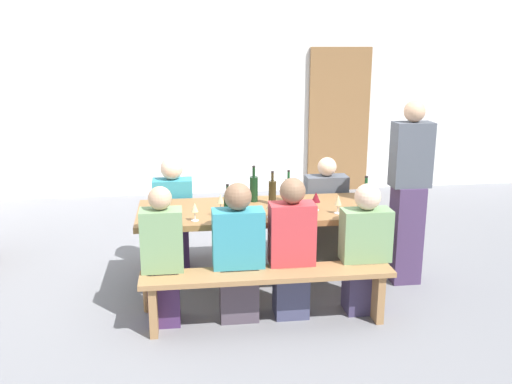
{
  "coord_description": "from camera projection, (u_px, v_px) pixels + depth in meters",
  "views": [
    {
      "loc": [
        -0.61,
        -4.73,
        2.17
      ],
      "look_at": [
        0.0,
        0.0,
        0.9
      ],
      "focal_mm": 39.66,
      "sensor_mm": 36.0,
      "label": 1
    }
  ],
  "objects": [
    {
      "name": "seated_guest_far_0",
      "position": [
        174.0,
        216.0,
        5.47
      ],
      "size": [
        0.37,
        0.24,
        1.11
      ],
      "rotation": [
        0.0,
        0.0,
        -1.57
      ],
      "color": "#452C5E",
      "rests_on": "ground"
    },
    {
      "name": "seated_guest_far_1",
      "position": [
        325.0,
        214.0,
        5.67
      ],
      "size": [
        0.41,
        0.24,
        1.07
      ],
      "rotation": [
        0.0,
        0.0,
        -1.57
      ],
      "color": "#4D4738",
      "rests_on": "ground"
    },
    {
      "name": "seated_guest_near_2",
      "position": [
        292.0,
        251.0,
        4.51
      ],
      "size": [
        0.36,
        0.24,
        1.15
      ],
      "rotation": [
        0.0,
        0.0,
        1.57
      ],
      "color": "#414261",
      "rests_on": "ground"
    },
    {
      "name": "wine_bottle_3",
      "position": [
        288.0,
        190.0,
        5.17
      ],
      "size": [
        0.07,
        0.07,
        0.29
      ],
      "color": "#194723",
      "rests_on": "tasting_table"
    },
    {
      "name": "wine_glass_2",
      "position": [
        221.0,
        199.0,
        4.83
      ],
      "size": [
        0.06,
        0.06,
        0.17
      ],
      "color": "silver",
      "rests_on": "tasting_table"
    },
    {
      "name": "seated_guest_near_1",
      "position": [
        238.0,
        256.0,
        4.46
      ],
      "size": [
        0.4,
        0.24,
        1.13
      ],
      "rotation": [
        0.0,
        0.0,
        1.57
      ],
      "color": "#4E424F",
      "rests_on": "ground"
    },
    {
      "name": "wine_glass_3",
      "position": [
        338.0,
        201.0,
        4.8
      ],
      "size": [
        0.06,
        0.06,
        0.16
      ],
      "color": "silver",
      "rests_on": "tasting_table"
    },
    {
      "name": "bench_near",
      "position": [
        268.0,
        283.0,
        4.39
      ],
      "size": [
        1.97,
        0.3,
        0.45
      ],
      "color": "#9E7247",
      "rests_on": "ground"
    },
    {
      "name": "ground_plane",
      "position": [
        256.0,
        287.0,
        5.16
      ],
      "size": [
        24.0,
        24.0,
        0.0
      ],
      "primitive_type": "plane",
      "color": "slate"
    },
    {
      "name": "wine_bottle_5",
      "position": [
        254.0,
        188.0,
        5.16
      ],
      "size": [
        0.07,
        0.07,
        0.33
      ],
      "color": "#143319",
      "rests_on": "tasting_table"
    },
    {
      "name": "wine_glass_4",
      "position": [
        270.0,
        205.0,
        4.68
      ],
      "size": [
        0.07,
        0.07,
        0.15
      ],
      "color": "silver",
      "rests_on": "tasting_table"
    },
    {
      "name": "wooden_door",
      "position": [
        339.0,
        120.0,
        8.31
      ],
      "size": [
        0.9,
        0.06,
        2.1
      ],
      "primitive_type": "cube",
      "color": "olive",
      "rests_on": "ground"
    },
    {
      "name": "wine_bottle_2",
      "position": [
        272.0,
        192.0,
        5.08
      ],
      "size": [
        0.07,
        0.07,
        0.3
      ],
      "color": "#332814",
      "rests_on": "tasting_table"
    },
    {
      "name": "wine_bottle_0",
      "position": [
        292.0,
        202.0,
        4.75
      ],
      "size": [
        0.07,
        0.07,
        0.29
      ],
      "color": "#234C2D",
      "rests_on": "tasting_table"
    },
    {
      "name": "bench_far",
      "position": [
        247.0,
        226.0,
        5.76
      ],
      "size": [
        1.97,
        0.3,
        0.45
      ],
      "color": "#9E7247",
      "rests_on": "ground"
    },
    {
      "name": "back_wall",
      "position": [
        225.0,
        83.0,
        8.1
      ],
      "size": [
        14.0,
        0.2,
        3.2
      ],
      "primitive_type": "cube",
      "color": "white",
      "rests_on": "ground"
    },
    {
      "name": "wine_glass_0",
      "position": [
        316.0,
        198.0,
        4.89
      ],
      "size": [
        0.08,
        0.08,
        0.16
      ],
      "color": "silver",
      "rests_on": "tasting_table"
    },
    {
      "name": "wine_bottle_1",
      "position": [
        365.0,
        199.0,
        4.81
      ],
      "size": [
        0.08,
        0.08,
        0.32
      ],
      "color": "#194723",
      "rests_on": "tasting_table"
    },
    {
      "name": "seated_guest_near_3",
      "position": [
        365.0,
        252.0,
        4.59
      ],
      "size": [
        0.4,
        0.24,
        1.09
      ],
      "rotation": [
        0.0,
        0.0,
        1.57
      ],
      "color": "#3E3557",
      "rests_on": "ground"
    },
    {
      "name": "wine_bottle_4",
      "position": [
        228.0,
        206.0,
        4.64
      ],
      "size": [
        0.06,
        0.06,
        0.3
      ],
      "color": "#143319",
      "rests_on": "tasting_table"
    },
    {
      "name": "tasting_table",
      "position": [
        256.0,
        217.0,
        4.99
      ],
      "size": [
        2.07,
        0.83,
        0.75
      ],
      "color": "olive",
      "rests_on": "ground"
    },
    {
      "name": "seated_guest_near_0",
      "position": [
        163.0,
        260.0,
        4.38
      ],
      "size": [
        0.32,
        0.24,
        1.12
      ],
      "rotation": [
        0.0,
        0.0,
        1.57
      ],
      "color": "#442A58",
      "rests_on": "ground"
    },
    {
      "name": "standing_host",
      "position": [
        408.0,
        196.0,
        5.1
      ],
      "size": [
        0.34,
        0.24,
        1.68
      ],
      "rotation": [
        0.0,
        0.0,
        3.14
      ],
      "color": "#483358",
      "rests_on": "ground"
    },
    {
      "name": "wine_glass_1",
      "position": [
        195.0,
        208.0,
        4.6
      ],
      "size": [
        0.06,
        0.06,
        0.15
      ],
      "color": "silver",
      "rests_on": "tasting_table"
    }
  ]
}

